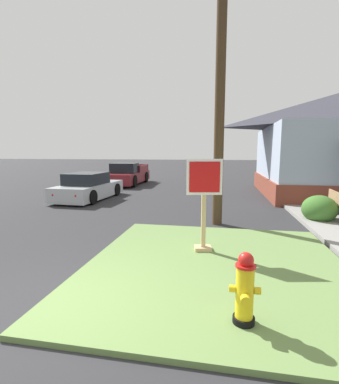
{
  "coord_description": "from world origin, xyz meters",
  "views": [
    {
      "loc": [
        2.45,
        -3.26,
        2.2
      ],
      "look_at": [
        1.26,
        3.1,
        1.28
      ],
      "focal_mm": 26.27,
      "sensor_mm": 36.0,
      "label": 1
    }
  ],
  "objects_px": {
    "manhole_cover": "(134,256)",
    "pickup_truck_maroon": "(128,175)",
    "utility_pole": "(221,43)",
    "parked_sedan_silver": "(89,188)",
    "fire_hydrant": "(245,290)",
    "stop_sign": "(204,207)"
  },
  "relations": [
    {
      "from": "fire_hydrant",
      "to": "pickup_truck_maroon",
      "type": "bearing_deg",
      "value": 113.96
    },
    {
      "from": "fire_hydrant",
      "to": "utility_pole",
      "type": "xyz_separation_m",
      "value": [
        -0.42,
        5.2,
        4.73
      ]
    },
    {
      "from": "fire_hydrant",
      "to": "manhole_cover",
      "type": "relative_size",
      "value": 1.31
    },
    {
      "from": "parked_sedan_silver",
      "to": "pickup_truck_maroon",
      "type": "relative_size",
      "value": 0.82
    },
    {
      "from": "manhole_cover",
      "to": "utility_pole",
      "type": "height_order",
      "value": "utility_pole"
    },
    {
      "from": "manhole_cover",
      "to": "utility_pole",
      "type": "relative_size",
      "value": 0.07
    },
    {
      "from": "stop_sign",
      "to": "manhole_cover",
      "type": "relative_size",
      "value": 2.83
    },
    {
      "from": "utility_pole",
      "to": "stop_sign",
      "type": "bearing_deg",
      "value": -95.4
    },
    {
      "from": "manhole_cover",
      "to": "parked_sedan_silver",
      "type": "relative_size",
      "value": 0.17
    },
    {
      "from": "fire_hydrant",
      "to": "pickup_truck_maroon",
      "type": "height_order",
      "value": "pickup_truck_maroon"
    },
    {
      "from": "pickup_truck_maroon",
      "to": "manhole_cover",
      "type": "bearing_deg",
      "value": -70.5
    },
    {
      "from": "fire_hydrant",
      "to": "utility_pole",
      "type": "bearing_deg",
      "value": 94.63
    },
    {
      "from": "utility_pole",
      "to": "pickup_truck_maroon",
      "type": "bearing_deg",
      "value": 122.52
    },
    {
      "from": "parked_sedan_silver",
      "to": "pickup_truck_maroon",
      "type": "height_order",
      "value": "pickup_truck_maroon"
    },
    {
      "from": "manhole_cover",
      "to": "parked_sedan_silver",
      "type": "height_order",
      "value": "parked_sedan_silver"
    },
    {
      "from": "manhole_cover",
      "to": "stop_sign",
      "type": "bearing_deg",
      "value": 16.62
    },
    {
      "from": "manhole_cover",
      "to": "pickup_truck_maroon",
      "type": "xyz_separation_m",
      "value": [
        -4.56,
        12.87,
        0.61
      ]
    },
    {
      "from": "fire_hydrant",
      "to": "manhole_cover",
      "type": "bearing_deg",
      "value": 134.79
    },
    {
      "from": "manhole_cover",
      "to": "pickup_truck_maroon",
      "type": "bearing_deg",
      "value": 109.5
    },
    {
      "from": "manhole_cover",
      "to": "parked_sedan_silver",
      "type": "bearing_deg",
      "value": 123.01
    },
    {
      "from": "fire_hydrant",
      "to": "pickup_truck_maroon",
      "type": "distance_m",
      "value": 16.41
    },
    {
      "from": "stop_sign",
      "to": "manhole_cover",
      "type": "height_order",
      "value": "stop_sign"
    }
  ]
}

